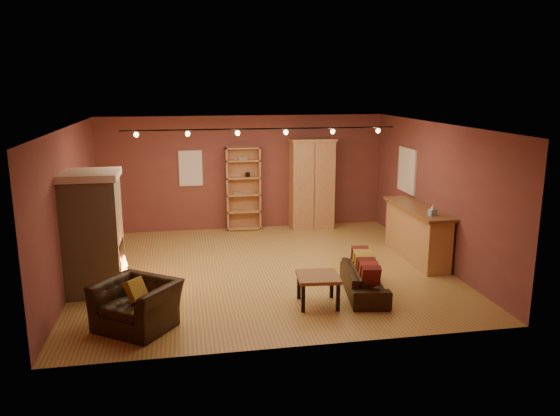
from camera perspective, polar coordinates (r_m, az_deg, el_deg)
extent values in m
plane|color=olive|center=(10.73, -1.64, -6.45)|extent=(7.00, 7.00, 0.00)
plane|color=brown|center=(10.16, -1.74, 8.63)|extent=(7.00, 7.00, 0.00)
cube|color=brown|center=(13.52, -3.78, 3.69)|extent=(7.00, 0.02, 2.80)
cube|color=brown|center=(10.43, -21.06, 0.11)|extent=(0.02, 6.50, 2.80)
cube|color=brown|center=(11.41, 15.97, 1.51)|extent=(0.02, 6.50, 2.80)
cube|color=tan|center=(9.87, -18.92, -2.81)|extent=(0.90, 0.90, 2.00)
cube|color=beige|center=(9.66, -19.38, 3.27)|extent=(0.98, 0.98, 0.12)
cube|color=black|center=(9.93, -16.41, -4.95)|extent=(0.10, 0.65, 0.55)
cone|color=orange|center=(9.96, -16.02, -5.60)|extent=(0.10, 0.10, 0.22)
cube|color=white|center=(13.40, -9.32, 4.12)|extent=(0.56, 0.04, 0.86)
cube|color=tan|center=(13.56, -3.94, 2.13)|extent=(0.84, 0.04, 2.06)
cube|color=tan|center=(13.39, -5.57, 1.95)|extent=(0.04, 0.33, 2.06)
cube|color=tan|center=(13.47, -2.18, 2.07)|extent=(0.04, 0.33, 2.06)
cube|color=gray|center=(13.43, -4.46, 1.52)|extent=(0.18, 0.12, 0.05)
cube|color=black|center=(13.38, -3.41, 3.49)|extent=(0.10, 0.10, 0.12)
cube|color=tan|center=(13.64, -3.81, -2.07)|extent=(0.84, 0.33, 0.04)
cube|color=tan|center=(13.54, -3.83, -0.32)|extent=(0.84, 0.33, 0.04)
cube|color=tan|center=(13.45, -3.86, 1.43)|extent=(0.84, 0.33, 0.03)
cube|color=tan|center=(13.37, -3.89, 3.19)|extent=(0.84, 0.33, 0.04)
cube|color=tan|center=(13.31, -3.91, 4.98)|extent=(0.84, 0.33, 0.04)
cube|color=tan|center=(13.27, -3.94, 6.29)|extent=(0.84, 0.33, 0.04)
cube|color=tan|center=(13.59, 3.33, 2.43)|extent=(1.05, 0.57, 2.19)
cube|color=brown|center=(13.32, 3.61, 2.22)|extent=(0.02, 0.01, 2.09)
cube|color=tan|center=(13.43, 3.39, 7.15)|extent=(1.11, 0.63, 0.06)
cube|color=tan|center=(11.59, 14.09, -2.69)|extent=(0.49, 2.17, 1.04)
cube|color=brown|center=(11.46, 14.24, -0.04)|extent=(0.61, 2.29, 0.06)
cube|color=#81ACCF|center=(10.77, 15.62, -0.45)|extent=(0.14, 0.14, 0.12)
cone|color=white|center=(10.75, 15.66, 0.12)|extent=(0.08, 0.08, 0.10)
cube|color=white|center=(12.60, 13.13, 3.86)|extent=(0.05, 0.90, 1.00)
imported|color=black|center=(9.56, 8.81, -7.08)|extent=(0.71, 1.65, 0.62)
cube|color=maroon|center=(8.98, 9.47, -7.01)|extent=(0.33, 0.27, 0.36)
cube|color=#AA2F22|center=(9.19, 9.22, -6.54)|extent=(0.33, 0.27, 0.36)
cube|color=maroon|center=(9.39, 8.97, -6.10)|extent=(0.33, 0.27, 0.36)
cube|color=gold|center=(9.60, 8.73, -5.68)|extent=(0.33, 0.27, 0.36)
cube|color=gold|center=(9.80, 8.51, -5.27)|extent=(0.33, 0.27, 0.36)
cube|color=maroon|center=(10.01, 8.29, -4.88)|extent=(0.33, 0.27, 0.36)
imported|color=black|center=(8.41, -14.77, -9.00)|extent=(1.30, 1.21, 0.95)
cube|color=gold|center=(8.37, -14.82, -8.24)|extent=(0.37, 0.38, 0.34)
cube|color=brown|center=(8.96, 4.00, -7.19)|extent=(0.73, 0.73, 0.06)
cube|color=black|center=(8.74, 2.63, -9.52)|extent=(0.06, 0.06, 0.45)
cube|color=black|center=(8.87, 6.20, -9.23)|extent=(0.06, 0.06, 0.45)
cube|color=black|center=(9.24, 1.85, -8.22)|extent=(0.06, 0.06, 0.45)
cube|color=black|center=(9.37, 5.22, -7.97)|extent=(0.06, 0.06, 0.45)
cylinder|color=black|center=(10.36, -1.91, 8.27)|extent=(5.20, 0.03, 0.03)
sphere|color=#FFD88C|center=(10.29, -14.79, 7.43)|extent=(0.09, 0.09, 0.09)
sphere|color=#FFD88C|center=(10.26, -9.62, 7.66)|extent=(0.09, 0.09, 0.09)
sphere|color=#FFD88C|center=(10.31, -4.46, 7.83)|extent=(0.09, 0.09, 0.09)
sphere|color=#FFD88C|center=(10.44, 0.61, 7.93)|extent=(0.09, 0.09, 0.09)
sphere|color=#FFD88C|center=(10.66, 5.52, 7.97)|extent=(0.09, 0.09, 0.09)
sphere|color=#FFD88C|center=(10.94, 10.21, 7.95)|extent=(0.09, 0.09, 0.09)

